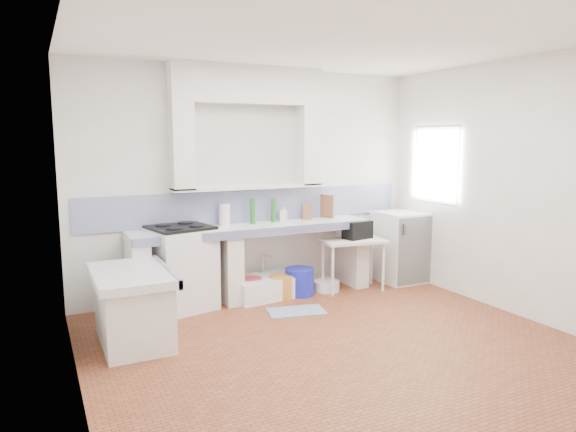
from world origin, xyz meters
name	(u,v)px	position (x,y,z in m)	size (l,w,h in m)	color
floor	(334,344)	(0.00, 0.00, 0.00)	(4.50, 4.50, 0.00)	brown
ceiling	(339,39)	(0.00, 0.00, 2.80)	(4.50, 4.50, 0.00)	white
wall_back	(253,182)	(0.00, 2.00, 1.40)	(4.50, 4.50, 0.00)	white
wall_front	(520,233)	(0.00, -2.00, 1.40)	(4.50, 4.50, 0.00)	white
wall_left	(71,213)	(-2.25, 0.00, 1.40)	(4.50, 4.50, 0.00)	white
wall_right	(511,188)	(2.25, 0.00, 1.40)	(4.50, 4.50, 0.00)	white
alcove_mass	(248,85)	(-0.10, 1.88, 2.58)	(1.90, 0.25, 0.45)	white
window_frame	(446,165)	(2.42, 1.20, 1.60)	(0.35, 0.86, 1.06)	#342110
lace_valance	(439,136)	(2.28, 1.20, 1.98)	(0.01, 0.84, 0.24)	white
counter_slab	(255,229)	(-0.10, 1.70, 0.86)	(3.00, 0.60, 0.08)	white
counter_lip	(264,232)	(-0.10, 1.42, 0.86)	(3.00, 0.04, 0.10)	navy
counter_pier_left	(138,278)	(-1.50, 1.70, 0.41)	(0.20, 0.55, 0.82)	white
counter_pier_mid	(228,268)	(-0.45, 1.70, 0.41)	(0.20, 0.55, 0.82)	white
counter_pier_right	(352,254)	(1.30, 1.70, 0.41)	(0.20, 0.55, 0.82)	white
peninsula_top	(131,275)	(-1.70, 0.90, 0.66)	(0.70, 1.10, 0.08)	white
peninsula_base	(133,311)	(-1.70, 0.90, 0.31)	(0.60, 1.00, 0.62)	white
peninsula_lip	(166,271)	(-1.37, 0.90, 0.66)	(0.04, 1.10, 0.10)	navy
backsplash	(253,206)	(0.00, 1.99, 1.10)	(4.27, 0.03, 0.40)	navy
stove	(181,269)	(-1.02, 1.69, 0.47)	(0.66, 0.64, 0.93)	white
sink	(270,287)	(0.07, 1.66, 0.12)	(0.97, 0.52, 0.23)	white
side_table	(353,265)	(1.15, 1.44, 0.33)	(0.80, 0.44, 0.04)	white
fridge	(401,246)	(2.00, 1.54, 0.48)	(0.62, 0.62, 0.95)	white
bucket_red	(251,289)	(-0.18, 1.65, 0.13)	(0.28, 0.28, 0.26)	#D12A47
bucket_orange	(282,286)	(0.18, 1.55, 0.14)	(0.30, 0.30, 0.28)	#C78231
bucket_blue	(299,282)	(0.43, 1.55, 0.17)	(0.36, 0.36, 0.34)	#1A22C2
basin_white	(326,286)	(0.82, 1.55, 0.06)	(0.33, 0.33, 0.13)	white
water_bottle_a	(262,282)	(0.05, 1.85, 0.14)	(0.07, 0.07, 0.27)	silver
water_bottle_b	(270,281)	(0.16, 1.85, 0.13)	(0.07, 0.07, 0.27)	silver
black_bag	(357,230)	(1.23, 1.48, 0.78)	(0.37, 0.21, 0.23)	black
green_bottle_a	(253,211)	(-0.08, 1.82, 1.06)	(0.07, 0.07, 0.31)	#236B24
green_bottle_b	(274,210)	(0.22, 1.85, 1.05)	(0.06, 0.06, 0.29)	#236B24
knife_block	(307,211)	(0.69, 1.85, 1.00)	(0.10, 0.08, 0.21)	#8F5B39
cutting_board	(327,206)	(1.00, 1.85, 1.05)	(0.02, 0.22, 0.31)	#8F5B39
paper_towel	(224,215)	(-0.43, 1.85, 1.03)	(0.13, 0.13, 0.26)	white
soap_bottle	(283,213)	(0.35, 1.85, 1.00)	(0.09, 0.09, 0.21)	white
rug	(296,311)	(0.10, 0.99, 0.01)	(0.64, 0.37, 0.01)	#375A81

